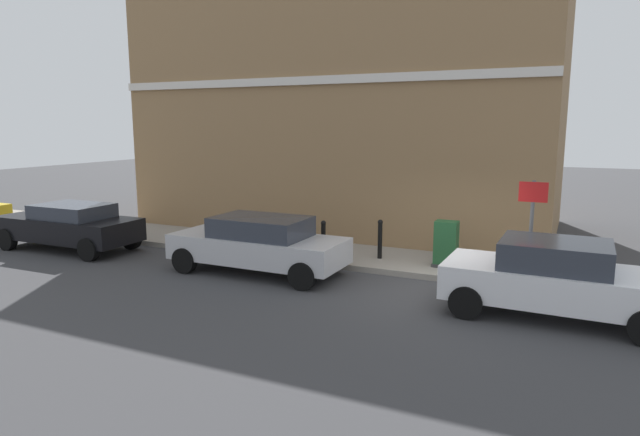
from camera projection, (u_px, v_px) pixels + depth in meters
name	position (u px, v px, depth m)	size (l,w,h in m)	color
ground	(443.00, 293.00, 11.93)	(80.00, 80.00, 0.00)	#38383A
sidewalk	(257.00, 246.00, 16.23)	(2.39, 30.00, 0.15)	gray
corner_building	(355.00, 112.00, 19.55)	(7.74, 13.77, 8.14)	olive
car_white	(555.00, 278.00, 10.32)	(1.90, 4.11, 1.49)	silver
car_silver	(259.00, 243.00, 13.41)	(1.81, 4.39, 1.42)	#B7B7BC
car_black	(69.00, 225.00, 15.93)	(1.89, 4.36, 1.36)	black
utility_cabinet	(446.00, 246.00, 13.48)	(0.46, 0.61, 1.15)	#1E4C28
bollard_near_cabinet	(380.00, 238.00, 14.31)	(0.14, 0.14, 1.04)	black
bollard_far_kerb	(323.00, 239.00, 14.17)	(0.14, 0.14, 1.04)	black
street_sign	(532.00, 216.00, 11.90)	(0.08, 0.60, 2.30)	#59595B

